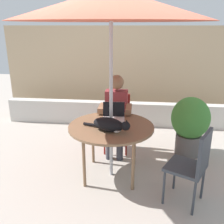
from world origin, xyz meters
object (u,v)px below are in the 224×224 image
at_px(laptop, 114,114).
at_px(chair_occupied, 117,117).
at_px(chair_empty, 194,162).
at_px(potted_plant_near_fence, 190,123).
at_px(person_seated, 116,111).
at_px(cat, 110,125).
at_px(patio_table, 111,129).
at_px(patio_umbrella, 111,5).

bearing_deg(laptop, chair_occupied, 90.46).
height_order(chair_empty, potted_plant_near_fence, potted_plant_near_fence).
height_order(chair_empty, person_seated, person_seated).
relative_size(person_seated, potted_plant_near_fence, 1.34).
bearing_deg(person_seated, cat, -89.31).
height_order(patio_table, chair_occupied, chair_occupied).
height_order(patio_umbrella, cat, patio_umbrella).
bearing_deg(laptop, person_seated, 90.65).
bearing_deg(patio_umbrella, patio_table, 0.00).
bearing_deg(chair_empty, person_seated, 129.77).
bearing_deg(patio_table, chair_empty, -27.26).
distance_m(patio_table, chair_occupied, 0.83).
bearing_deg(cat, chair_empty, -18.09).
relative_size(patio_table, patio_umbrella, 0.47).
relative_size(chair_occupied, chair_empty, 1.00).
relative_size(person_seated, laptop, 3.94).
relative_size(patio_table, cat, 1.80).
xyz_separation_m(patio_table, chair_occupied, (0.00, 0.82, -0.13)).
relative_size(patio_umbrella, chair_empty, 2.57).
xyz_separation_m(chair_empty, cat, (-0.95, 0.31, 0.27)).
relative_size(patio_table, chair_occupied, 1.22).
height_order(patio_table, person_seated, person_seated).
relative_size(laptop, cat, 0.52).
xyz_separation_m(cat, potted_plant_near_fence, (1.13, 0.92, -0.28)).
height_order(chair_empty, laptop, laptop).
xyz_separation_m(patio_umbrella, chair_occupied, (0.00, 0.82, -1.62)).
xyz_separation_m(patio_table, cat, (0.01, -0.19, 0.14)).
height_order(chair_occupied, laptop, laptop).
bearing_deg(patio_table, patio_umbrella, 0.00).
distance_m(chair_occupied, chair_empty, 1.63).
bearing_deg(person_seated, potted_plant_near_fence, 3.54).
bearing_deg(laptop, chair_empty, -38.73).
bearing_deg(chair_occupied, cat, -89.42).
bearing_deg(patio_table, person_seated, 90.00).
xyz_separation_m(patio_umbrella, cat, (0.01, -0.19, -1.35)).
bearing_deg(potted_plant_near_fence, patio_table, -147.24).
bearing_deg(chair_occupied, patio_umbrella, -90.00).
distance_m(chair_occupied, laptop, 0.60).
height_order(patio_table, cat, cat).
distance_m(patio_table, potted_plant_near_fence, 1.36).
relative_size(patio_umbrella, chair_occupied, 2.57).
bearing_deg(chair_empty, potted_plant_near_fence, 81.98).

